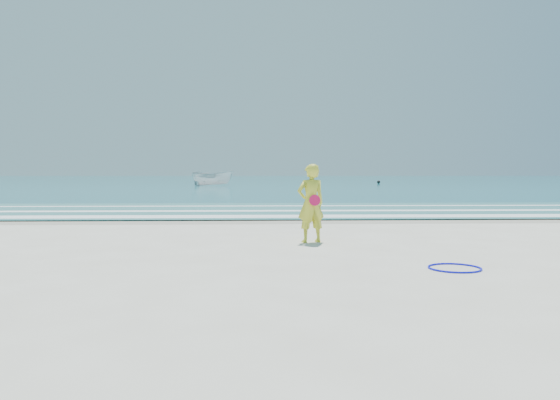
{
  "coord_description": "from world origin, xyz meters",
  "views": [
    {
      "loc": [
        0.1,
        -10.18,
        1.74
      ],
      "look_at": [
        0.63,
        4.0,
        1.0
      ],
      "focal_mm": 35.0,
      "sensor_mm": 36.0,
      "label": 1
    }
  ],
  "objects": [
    {
      "name": "buoy",
      "position": [
        16.75,
        65.6,
        0.26
      ],
      "size": [
        0.45,
        0.45,
        0.45
      ],
      "primitive_type": "sphere",
      "color": "black",
      "rests_on": "ocean"
    },
    {
      "name": "hoop",
      "position": [
        3.59,
        -0.62,
        0.02
      ],
      "size": [
        1.23,
        1.23,
        0.03
      ],
      "primitive_type": "torus",
      "rotation": [
        0.0,
        0.0,
        -0.41
      ],
      "color": "#0C0EE4",
      "rests_on": "ground"
    },
    {
      "name": "foam_near",
      "position": [
        0.0,
        10.3,
        0.05
      ],
      "size": [
        400.0,
        1.4,
        0.01
      ],
      "primitive_type": "cube",
      "color": "white",
      "rests_on": "shallow"
    },
    {
      "name": "foam_far",
      "position": [
        0.0,
        16.5,
        0.05
      ],
      "size": [
        400.0,
        0.6,
        0.01
      ],
      "primitive_type": "cube",
      "color": "white",
      "rests_on": "shallow"
    },
    {
      "name": "ocean",
      "position": [
        0.0,
        105.0,
        0.02
      ],
      "size": [
        400.0,
        190.0,
        0.04
      ],
      "primitive_type": "cube",
      "color": "#19727F",
      "rests_on": "ground"
    },
    {
      "name": "shallow",
      "position": [
        0.0,
        14.0,
        0.04
      ],
      "size": [
        400.0,
        10.0,
        0.01
      ],
      "primitive_type": "cube",
      "color": "#59B7AD",
      "rests_on": "ocean"
    },
    {
      "name": "wet_sand",
      "position": [
        0.0,
        9.0,
        0.0
      ],
      "size": [
        400.0,
        2.4,
        0.0
      ],
      "primitive_type": "cube",
      "color": "#B2A893",
      "rests_on": "ground"
    },
    {
      "name": "foam_mid",
      "position": [
        0.0,
        13.2,
        0.05
      ],
      "size": [
        400.0,
        0.9,
        0.01
      ],
      "primitive_type": "cube",
      "color": "white",
      "rests_on": "shallow"
    },
    {
      "name": "ground",
      "position": [
        0.0,
        0.0,
        0.0
      ],
      "size": [
        400.0,
        400.0,
        0.0
      ],
      "primitive_type": "plane",
      "color": "silver",
      "rests_on": "ground"
    },
    {
      "name": "boat",
      "position": [
        -5.46,
        54.48,
        0.98
      ],
      "size": [
        4.96,
        2.05,
        1.88
      ],
      "primitive_type": "imported",
      "rotation": [
        0.0,
        0.0,
        1.62
      ],
      "color": "silver",
      "rests_on": "ocean"
    },
    {
      "name": "woman",
      "position": [
        1.35,
        3.13,
        0.96
      ],
      "size": [
        0.81,
        0.66,
        1.93
      ],
      "color": "yellow",
      "rests_on": "ground"
    }
  ]
}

